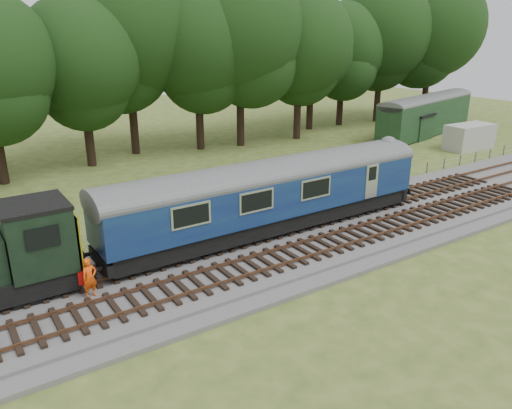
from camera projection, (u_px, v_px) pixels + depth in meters
ground at (294, 244)px, 25.42m from camera, size 120.00×120.00×0.00m
ballast at (294, 241)px, 25.36m from camera, size 70.00×7.00×0.35m
track_north at (278, 228)px, 26.38m from camera, size 67.20×2.40×0.21m
track_south at (314, 247)px, 24.02m from camera, size 67.20×2.40×0.21m
fence at (246, 218)px, 28.95m from camera, size 64.00×0.12×1.00m
tree_line at (136, 157)px, 42.68m from camera, size 70.00×8.00×18.00m
dmu_railcar at (271, 190)px, 25.39m from camera, size 18.05×2.86×3.88m
worker at (90, 278)px, 19.48m from camera, size 0.68×0.52×1.64m
parked_coach at (426, 113)px, 50.95m from camera, size 15.84×6.21×3.99m
shed at (414, 126)px, 49.40m from camera, size 3.67×3.67×2.52m
caravan at (469, 137)px, 45.14m from camera, size 4.69×2.45×2.24m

